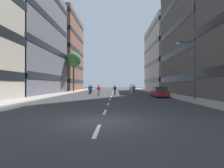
# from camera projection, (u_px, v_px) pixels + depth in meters

# --- Properties ---
(ground_plane) EXTENTS (166.91, 166.91, 0.00)m
(ground_plane) POSITION_uv_depth(u_px,v_px,m) (112.00, 94.00, 37.17)
(ground_plane) COLOR #333335
(sidewalk_left) EXTENTS (3.08, 76.50, 0.14)m
(sidewalk_left) POSITION_uv_depth(u_px,v_px,m) (69.00, 92.00, 40.87)
(sidewalk_left) COLOR #9E9991
(sidewalk_left) RESTS_ON ground_plane
(sidewalk_right) EXTENTS (3.08, 76.50, 0.14)m
(sidewalk_right) POSITION_uv_depth(u_px,v_px,m) (157.00, 92.00, 40.42)
(sidewalk_right) COLOR #9E9991
(sidewalk_right) RESTS_ON ground_plane
(lane_markings) EXTENTS (0.16, 62.20, 0.01)m
(lane_markings) POSITION_uv_depth(u_px,v_px,m) (113.00, 93.00, 37.35)
(lane_markings) COLOR silver
(lane_markings) RESTS_ON ground_plane
(building_left_mid) EXTENTS (12.61, 20.79, 21.00)m
(building_left_mid) POSITION_uv_depth(u_px,v_px,m) (19.00, 38.00, 34.90)
(building_left_mid) COLOR slate
(building_left_mid) RESTS_ON ground_plane
(building_left_far) EXTENTS (12.61, 19.02, 23.47)m
(building_left_far) POSITION_uv_depth(u_px,v_px,m) (58.00, 53.00, 58.10)
(building_left_far) COLOR brown
(building_left_far) RESTS_ON ground_plane
(building_right_far) EXTENTS (12.61, 23.77, 20.40)m
(building_right_far) POSITION_uv_depth(u_px,v_px,m) (170.00, 57.00, 57.28)
(building_right_far) COLOR #BCB29E
(building_right_far) RESTS_ON ground_plane
(parked_car_near) EXTENTS (1.82, 4.40, 1.52)m
(parked_car_near) POSITION_uv_depth(u_px,v_px,m) (160.00, 92.00, 26.64)
(parked_car_near) COLOR maroon
(parked_car_near) RESTS_ON ground_plane
(street_tree_near) EXTENTS (3.63, 3.63, 9.57)m
(street_tree_near) POSITION_uv_depth(u_px,v_px,m) (74.00, 60.00, 45.55)
(street_tree_near) COLOR #4C3823
(street_tree_near) RESTS_ON sidewalk_left
(streetlamp_right) EXTENTS (2.13, 0.30, 6.50)m
(streetlamp_right) POSITION_uv_depth(u_px,v_px,m) (191.00, 64.00, 20.51)
(streetlamp_right) COLOR #3F3F44
(streetlamp_right) RESTS_ON sidewalk_right
(skater_0) EXTENTS (0.53, 0.90, 1.78)m
(skater_0) POSITION_uv_depth(u_px,v_px,m) (91.00, 88.00, 40.08)
(skater_0) COLOR brown
(skater_0) RESTS_ON ground_plane
(skater_1) EXTENTS (0.55, 0.92, 1.78)m
(skater_1) POSITION_uv_depth(u_px,v_px,m) (115.00, 89.00, 32.31)
(skater_1) COLOR brown
(skater_1) RESTS_ON ground_plane
(skater_2) EXTENTS (0.57, 0.92, 1.78)m
(skater_2) POSITION_uv_depth(u_px,v_px,m) (132.00, 89.00, 33.54)
(skater_2) COLOR brown
(skater_2) RESTS_ON ground_plane
(skater_3) EXTENTS (0.57, 0.92, 1.78)m
(skater_3) POSITION_uv_depth(u_px,v_px,m) (134.00, 88.00, 41.55)
(skater_3) COLOR brown
(skater_3) RESTS_ON ground_plane
(skater_4) EXTENTS (0.54, 0.91, 1.78)m
(skater_4) POSITION_uv_depth(u_px,v_px,m) (99.00, 90.00, 29.88)
(skater_4) COLOR brown
(skater_4) RESTS_ON ground_plane
(skater_5) EXTENTS (0.56, 0.92, 1.78)m
(skater_5) POSITION_uv_depth(u_px,v_px,m) (90.00, 89.00, 33.40)
(skater_5) COLOR brown
(skater_5) RESTS_ON ground_plane
(skater_6) EXTENTS (0.53, 0.90, 1.78)m
(skater_6) POSITION_uv_depth(u_px,v_px,m) (131.00, 89.00, 31.14)
(skater_6) COLOR brown
(skater_6) RESTS_ON ground_plane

